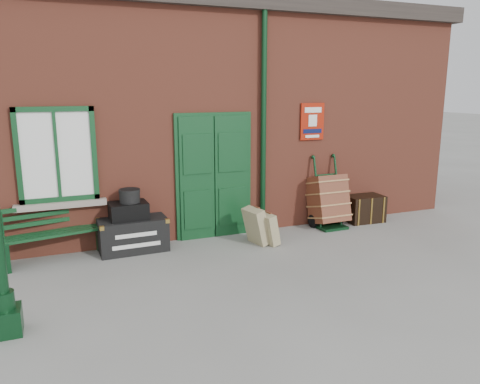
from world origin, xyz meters
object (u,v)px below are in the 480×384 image
bench (53,231)px  dark_trunk (364,208)px  porter_trolley (328,200)px  houdini_trunk (133,234)px

bench → dark_trunk: bearing=-11.9°
bench → porter_trolley: bearing=-12.3°
bench → porter_trolley: 5.03m
bench → dark_trunk: bench is taller
porter_trolley → dark_trunk: bearing=0.6°
houdini_trunk → dark_trunk: 4.69m
porter_trolley → dark_trunk: (0.89, 0.03, -0.26)m
bench → porter_trolley: size_ratio=1.12×
houdini_trunk → bench: bearing=175.4°
bench → dark_trunk: size_ratio=2.05×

